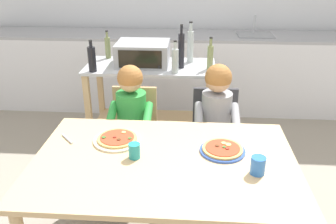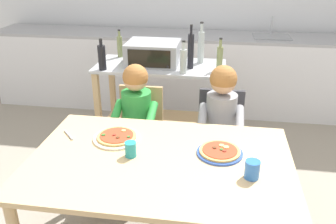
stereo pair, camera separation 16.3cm
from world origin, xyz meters
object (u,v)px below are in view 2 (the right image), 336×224
(kitchen_island_cart, at_px, (161,94))
(pizza_plate_cream, at_px, (117,137))
(toaster_oven, at_px, (153,53))
(pizza_plate_blue_rimmed, at_px, (220,152))
(bottle_clear_vinegar, at_px, (191,51))
(dining_chair_right, at_px, (219,136))
(bottle_dark_olive_oil, at_px, (102,57))
(bottle_tall_green_wine, at_px, (184,61))
(serving_spoon, at_px, (69,135))
(drinking_cup_teal, at_px, (131,149))
(bottle_brown_beer, at_px, (120,46))
(dining_table, at_px, (160,172))
(bottle_slim_sauce, at_px, (201,46))
(child_in_grey_shirt, at_px, (221,120))
(dining_chair_left, at_px, (139,131))
(bottle_squat_spirits, at_px, (220,57))
(child_in_green_shirt, at_px, (135,117))
(drinking_cup_blue, at_px, (252,169))

(kitchen_island_cart, bearing_deg, pizza_plate_cream, -93.68)
(toaster_oven, relative_size, pizza_plate_blue_rimmed, 1.74)
(bottle_clear_vinegar, bearing_deg, dining_chair_right, -60.57)
(toaster_oven, relative_size, bottle_dark_olive_oil, 1.72)
(bottle_tall_green_wine, xyz_separation_m, serving_spoon, (-0.61, -0.95, -0.23))
(drinking_cup_teal, bearing_deg, bottle_brown_beer, 107.48)
(toaster_oven, distance_m, bottle_dark_olive_oil, 0.46)
(serving_spoon, bearing_deg, bottle_tall_green_wine, 57.36)
(dining_table, bearing_deg, toaster_oven, 102.20)
(bottle_slim_sauce, distance_m, bottle_tall_green_wine, 0.34)
(bottle_clear_vinegar, height_order, drinking_cup_teal, bottle_clear_vinegar)
(bottle_dark_olive_oil, bearing_deg, child_in_grey_shirt, -24.82)
(dining_chair_left, xyz_separation_m, child_in_grey_shirt, (0.63, -0.11, 0.19))
(kitchen_island_cart, distance_m, pizza_plate_cream, 1.17)
(bottle_tall_green_wine, bearing_deg, kitchen_island_cart, 138.69)
(bottle_brown_beer, bearing_deg, bottle_tall_green_wine, -31.68)
(bottle_squat_spirits, xyz_separation_m, drinking_cup_teal, (-0.46, -1.26, -0.19))
(bottle_dark_olive_oil, bearing_deg, dining_chair_left, -42.90)
(toaster_oven, bearing_deg, dining_chair_right, -43.05)
(dining_chair_left, bearing_deg, drinking_cup_teal, -80.06)
(bottle_dark_olive_oil, bearing_deg, drinking_cup_teal, -65.09)
(bottle_squat_spirits, height_order, dining_chair_right, bottle_squat_spirits)
(bottle_clear_vinegar, bearing_deg, pizza_plate_blue_rimmed, -76.49)
(child_in_green_shirt, bearing_deg, bottle_squat_spirits, 46.30)
(bottle_dark_olive_oil, xyz_separation_m, pizza_plate_blue_rimmed, (1.02, -1.03, -0.22))
(dining_table, xyz_separation_m, drinking_cup_teal, (-0.17, 0.01, 0.13))
(dining_chair_left, xyz_separation_m, serving_spoon, (-0.31, -0.59, 0.25))
(toaster_oven, height_order, bottle_clear_vinegar, bottle_clear_vinegar)
(bottle_dark_olive_oil, distance_m, dining_table, 1.36)
(bottle_brown_beer, height_order, drinking_cup_teal, bottle_brown_beer)
(drinking_cup_teal, bearing_deg, bottle_clear_vinegar, 80.67)
(bottle_squat_spirits, bearing_deg, bottle_clear_vinegar, 176.01)
(bottle_slim_sauce, distance_m, bottle_clear_vinegar, 0.19)
(child_in_grey_shirt, bearing_deg, bottle_clear_vinegar, 114.50)
(bottle_brown_beer, height_order, dining_chair_left, bottle_brown_beer)
(pizza_plate_cream, bearing_deg, bottle_slim_sauce, 71.80)
(bottle_slim_sauce, relative_size, bottle_squat_spirits, 1.32)
(kitchen_island_cart, relative_size, dining_table, 0.78)
(kitchen_island_cart, relative_size, dining_chair_right, 1.41)
(bottle_squat_spirits, height_order, bottle_clear_vinegar, bottle_clear_vinegar)
(bottle_brown_beer, bearing_deg, dining_table, -67.13)
(bottle_dark_olive_oil, height_order, pizza_plate_blue_rimmed, bottle_dark_olive_oil)
(dining_chair_left, relative_size, drinking_cup_blue, 8.40)
(dining_chair_right, relative_size, child_in_green_shirt, 0.79)
(child_in_green_shirt, relative_size, child_in_grey_shirt, 0.98)
(dining_chair_left, distance_m, dining_chair_right, 0.63)
(bottle_brown_beer, distance_m, serving_spoon, 1.38)
(bottle_slim_sauce, bearing_deg, bottle_tall_green_wine, -109.75)
(pizza_plate_cream, bearing_deg, bottle_brown_beer, 104.46)
(kitchen_island_cart, bearing_deg, dining_chair_right, -45.18)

